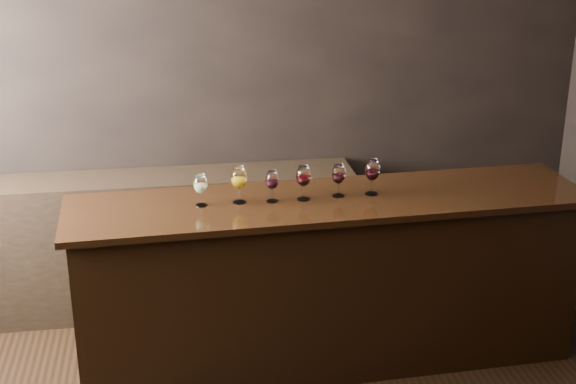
{
  "coord_description": "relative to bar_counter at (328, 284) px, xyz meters",
  "views": [
    {
      "loc": [
        -0.33,
        -2.96,
        2.68
      ],
      "look_at": [
        0.32,
        1.22,
        1.1
      ],
      "focal_mm": 50.0,
      "sensor_mm": 36.0,
      "label": 1
    }
  ],
  "objects": [
    {
      "name": "room_shell",
      "position": [
        -0.79,
        -1.11,
        1.3
      ],
      "size": [
        5.02,
        4.52,
        2.81
      ],
      "color": "black",
      "rests_on": "ground"
    },
    {
      "name": "bar_counter",
      "position": [
        0.0,
        0.0,
        0.0
      ],
      "size": [
        2.92,
        0.75,
        1.01
      ],
      "primitive_type": "cube",
      "rotation": [
        0.0,
        0.0,
        0.04
      ],
      "color": "black",
      "rests_on": "ground"
    },
    {
      "name": "bar_top",
      "position": [
        0.0,
        0.0,
        0.53
      ],
      "size": [
        3.02,
        0.82,
        0.04
      ],
      "primitive_type": "cube",
      "rotation": [
        0.0,
        0.0,
        0.04
      ],
      "color": "black",
      "rests_on": "bar_counter"
    },
    {
      "name": "back_bar_shelf",
      "position": [
        -1.02,
        0.81,
        -0.03
      ],
      "size": [
        2.66,
        0.4,
        0.96
      ],
      "primitive_type": "cube",
      "color": "black",
      "rests_on": "ground"
    },
    {
      "name": "glass_white",
      "position": [
        -0.73,
        -0.01,
        0.67
      ],
      "size": [
        0.08,
        0.08,
        0.18
      ],
      "color": "white",
      "rests_on": "bar_top"
    },
    {
      "name": "glass_amber",
      "position": [
        -0.52,
        0.01,
        0.69
      ],
      "size": [
        0.09,
        0.09,
        0.21
      ],
      "color": "white",
      "rests_on": "bar_top"
    },
    {
      "name": "glass_red_a",
      "position": [
        -0.33,
        -0.0,
        0.67
      ],
      "size": [
        0.08,
        0.08,
        0.18
      ],
      "color": "white",
      "rests_on": "bar_top"
    },
    {
      "name": "glass_red_b",
      "position": [
        -0.15,
        0.0,
        0.68
      ],
      "size": [
        0.09,
        0.09,
        0.2
      ],
      "color": "white",
      "rests_on": "bar_top"
    },
    {
      "name": "glass_red_c",
      "position": [
        0.06,
        0.02,
        0.67
      ],
      "size": [
        0.08,
        0.08,
        0.19
      ],
      "color": "white",
      "rests_on": "bar_top"
    },
    {
      "name": "glass_red_d",
      "position": [
        0.25,
        0.03,
        0.69
      ],
      "size": [
        0.09,
        0.09,
        0.21
      ],
      "color": "white",
      "rests_on": "bar_top"
    }
  ]
}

